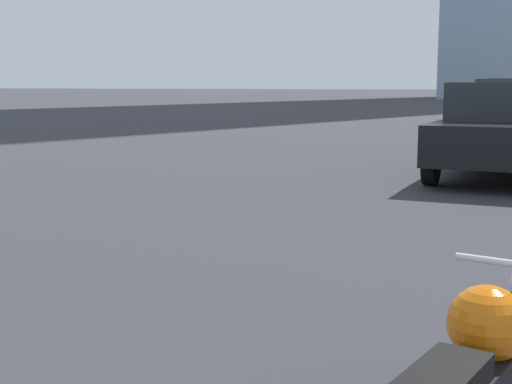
{
  "coord_description": "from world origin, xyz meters",
  "views": [
    {
      "loc": [
        3.08,
        1.75,
        1.57
      ],
      "look_at": [
        1.51,
        6.12,
        0.87
      ],
      "focal_mm": 50.0,
      "sensor_mm": 36.0,
      "label": 1
    }
  ],
  "objects": [
    {
      "name": "parked_car_black",
      "position": [
        2.93,
        14.4,
        0.82
      ],
      "size": [
        2.24,
        4.66,
        1.59
      ],
      "rotation": [
        0.0,
        0.0,
        -0.08
      ],
      "color": "black",
      "rests_on": "ground_plane"
    },
    {
      "name": "parked_car_green",
      "position": [
        3.03,
        63.96,
        0.82
      ],
      "size": [
        2.01,
        4.65,
        1.65
      ],
      "rotation": [
        0.0,
        0.0,
        0.06
      ],
      "color": "#1E6B33",
      "rests_on": "ground_plane"
    },
    {
      "name": "parked_car_red",
      "position": [
        2.93,
        50.79,
        0.82
      ],
      "size": [
        1.79,
        4.19,
        1.63
      ],
      "rotation": [
        0.0,
        0.0,
        -0.01
      ],
      "color": "red",
      "rests_on": "ground_plane"
    },
    {
      "name": "parked_car_yellow",
      "position": [
        2.76,
        38.75,
        0.9
      ],
      "size": [
        1.98,
        4.03,
        1.82
      ],
      "rotation": [
        0.0,
        0.0,
        -0.0
      ],
      "color": "gold",
      "rests_on": "ground_plane"
    },
    {
      "name": "parked_car_white",
      "position": [
        2.75,
        27.58,
        0.86
      ],
      "size": [
        2.19,
        4.5,
        1.73
      ],
      "rotation": [
        0.0,
        0.0,
        -0.08
      ],
      "color": "silver",
      "rests_on": "ground_plane"
    }
  ]
}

